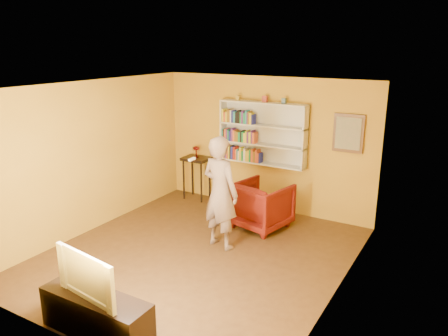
% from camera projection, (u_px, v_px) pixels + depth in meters
% --- Properties ---
extents(room_shell, '(5.30, 5.80, 2.88)m').
position_uv_depth(room_shell, '(196.00, 196.00, 6.79)').
color(room_shell, '#432B15').
rests_on(room_shell, ground).
extents(bookshelf, '(1.80, 0.29, 1.23)m').
position_uv_depth(bookshelf, '(264.00, 133.00, 8.63)').
color(bookshelf, silver).
rests_on(bookshelf, room_shell).
extents(books_row_lower, '(0.88, 0.19, 0.27)m').
position_uv_depth(books_row_lower, '(242.00, 154.00, 8.88)').
color(books_row_lower, silver).
rests_on(books_row_lower, bookshelf).
extents(books_row_middle, '(0.74, 0.18, 0.26)m').
position_uv_depth(books_row_middle, '(240.00, 136.00, 8.80)').
color(books_row_middle, teal).
rests_on(books_row_middle, bookshelf).
extents(books_row_upper, '(0.70, 0.19, 0.27)m').
position_uv_depth(books_row_upper, '(238.00, 117.00, 8.71)').
color(books_row_upper, gold).
rests_on(books_row_upper, bookshelf).
extents(ornament_left, '(0.07, 0.07, 0.10)m').
position_uv_depth(ornament_left, '(238.00, 98.00, 8.67)').
color(ornament_left, '#AA8D30').
rests_on(ornament_left, bookshelf).
extents(ornament_centre, '(0.09, 0.09, 0.12)m').
position_uv_depth(ornament_centre, '(265.00, 99.00, 8.38)').
color(ornament_centre, '#A03D35').
rests_on(ornament_centre, bookshelf).
extents(ornament_right, '(0.07, 0.07, 0.10)m').
position_uv_depth(ornament_right, '(284.00, 101.00, 8.19)').
color(ornament_right, '#486779').
rests_on(ornament_right, bookshelf).
extents(framed_painting, '(0.55, 0.05, 0.70)m').
position_uv_depth(framed_painting, '(348.00, 133.00, 7.83)').
color(framed_painting, '#513217').
rests_on(framed_painting, room_shell).
extents(console_table, '(0.57, 0.44, 0.93)m').
position_uv_depth(console_table, '(196.00, 165.00, 9.46)').
color(console_table, black).
rests_on(console_table, ground).
extents(ruby_lustre, '(0.15, 0.15, 0.25)m').
position_uv_depth(ruby_lustre, '(196.00, 149.00, 9.37)').
color(ruby_lustre, maroon).
rests_on(ruby_lustre, console_table).
extents(armchair, '(1.10, 1.12, 0.86)m').
position_uv_depth(armchair, '(261.00, 205.00, 8.05)').
color(armchair, '#4B0605').
rests_on(armchair, ground).
extents(person, '(0.77, 0.58, 1.90)m').
position_uv_depth(person, '(220.00, 193.00, 7.14)').
color(person, '#745E55').
rests_on(person, ground).
extents(game_remote, '(0.04, 0.15, 0.04)m').
position_uv_depth(game_remote, '(192.00, 159.00, 6.78)').
color(game_remote, white).
rests_on(game_remote, person).
extents(tv_cabinet, '(1.42, 0.43, 0.51)m').
position_uv_depth(tv_cabinet, '(97.00, 315.00, 5.09)').
color(tv_cabinet, black).
rests_on(tv_cabinet, ground).
extents(television, '(1.00, 0.26, 0.57)m').
position_uv_depth(television, '(93.00, 274.00, 4.94)').
color(television, black).
rests_on(television, tv_cabinet).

